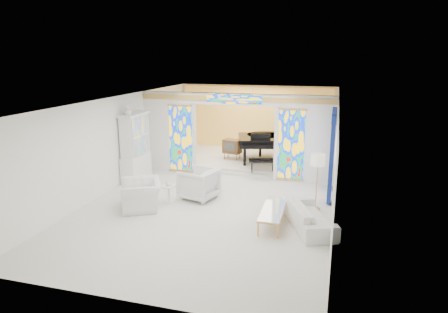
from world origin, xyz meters
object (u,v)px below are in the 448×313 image
(tv_console, at_px, (232,146))
(coffee_table, at_px, (273,210))
(armchair_left, at_px, (141,195))
(armchair_right, at_px, (199,184))
(grand_piano, at_px, (263,140))
(sofa, at_px, (309,215))
(china_cabinet, at_px, (135,148))

(tv_console, bearing_deg, coffee_table, -54.44)
(armchair_left, height_order, armchair_right, armchair_right)
(grand_piano, xyz_separation_m, tv_console, (-1.21, -0.17, -0.30))
(sofa, xyz_separation_m, grand_piano, (-2.26, 5.70, 0.69))
(armchair_left, height_order, tv_console, tv_console)
(armchair_left, xyz_separation_m, armchair_right, (1.33, 1.20, 0.07))
(sofa, bearing_deg, grand_piano, -0.24)
(china_cabinet, distance_m, armchair_left, 2.91)
(armchair_right, height_order, coffee_table, armchair_right)
(china_cabinet, xyz_separation_m, coffee_table, (5.24, -2.48, -0.79))
(armchair_right, bearing_deg, armchair_left, -33.08)
(china_cabinet, distance_m, coffee_table, 5.85)
(armchair_left, bearing_deg, armchair_right, 103.78)
(china_cabinet, bearing_deg, grand_piano, 39.78)
(armchair_left, relative_size, tv_console, 1.55)
(armchair_left, relative_size, grand_piano, 0.37)
(armchair_right, height_order, tv_console, tv_console)
(china_cabinet, bearing_deg, tv_console, 48.86)
(china_cabinet, height_order, tv_console, china_cabinet)
(grand_piano, bearing_deg, china_cabinet, -155.68)
(armchair_left, xyz_separation_m, grand_piano, (2.48, 5.67, 0.60))
(sofa, height_order, tv_console, tv_console)
(china_cabinet, height_order, armchair_left, china_cabinet)
(armchair_left, bearing_deg, coffee_table, 60.76)
(armchair_left, height_order, grand_piano, grand_piano)
(china_cabinet, bearing_deg, coffee_table, -25.37)
(armchair_right, xyz_separation_m, coffee_table, (2.49, -1.26, -0.09))
(china_cabinet, relative_size, sofa, 1.27)
(china_cabinet, distance_m, sofa, 6.69)
(china_cabinet, xyz_separation_m, grand_piano, (3.91, 3.25, -0.17))
(coffee_table, bearing_deg, grand_piano, 103.08)
(china_cabinet, bearing_deg, armchair_right, -23.93)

